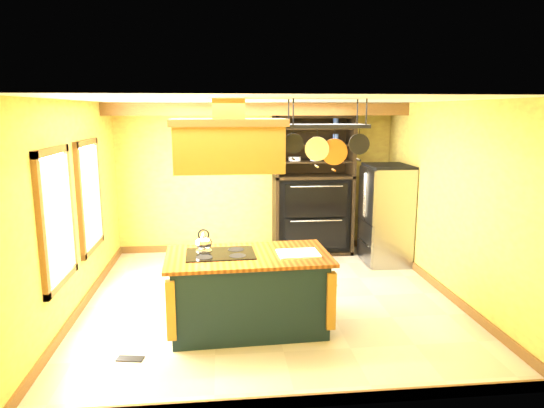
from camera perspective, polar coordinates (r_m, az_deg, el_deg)
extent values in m
plane|color=beige|center=(6.83, -0.26, -11.18)|extent=(5.00, 5.00, 0.00)
plane|color=white|center=(6.32, -0.28, 12.11)|extent=(5.00, 5.00, 0.00)
cube|color=#E5D153|center=(8.90, -1.90, 3.06)|extent=(5.00, 0.02, 2.70)
cube|color=#E5D153|center=(4.03, 3.36, -6.73)|extent=(5.00, 0.02, 2.70)
cube|color=#E5D153|center=(6.67, -22.15, -0.42)|extent=(0.02, 5.00, 2.70)
cube|color=#E5D153|center=(7.14, 20.13, 0.41)|extent=(0.02, 5.00, 2.70)
cube|color=olive|center=(8.02, -1.53, 11.08)|extent=(5.00, 0.15, 0.20)
cube|color=olive|center=(5.91, -24.01, -1.47)|extent=(0.06, 1.06, 1.56)
cube|color=white|center=(5.90, -23.77, -1.46)|extent=(0.02, 0.85, 1.34)
cube|color=olive|center=(7.23, -20.67, 0.90)|extent=(0.06, 1.06, 1.56)
cube|color=white|center=(7.22, -20.48, 0.91)|extent=(0.02, 0.85, 1.34)
cube|color=black|center=(5.85, -2.80, -10.43)|extent=(1.79, 1.03, 0.88)
cube|color=brown|center=(5.70, -2.84, -6.12)|extent=(1.95, 1.14, 0.04)
cube|color=black|center=(5.72, -6.08, -5.83)|extent=(0.82, 0.58, 0.01)
ellipsoid|color=silver|center=(5.81, -8.04, -4.55)|extent=(0.20, 0.20, 0.16)
cube|color=white|center=(5.70, 3.11, -5.83)|extent=(0.49, 0.39, 0.02)
cube|color=#A17528|center=(5.46, -5.07, 6.48)|extent=(1.19, 0.64, 0.50)
cube|color=olive|center=(5.44, -5.13, 9.55)|extent=(1.26, 0.71, 0.08)
cube|color=#A17528|center=(5.44, -5.15, 10.69)|extent=(0.35, 0.35, 0.30)
cube|color=black|center=(5.57, 6.40, 9.10)|extent=(0.90, 0.45, 0.04)
cylinder|color=black|center=(5.32, 2.52, 10.69)|extent=(0.02, 0.02, 0.30)
cylinder|color=black|center=(5.85, 10.00, 10.57)|extent=(0.02, 0.02, 0.30)
cylinder|color=black|center=(5.61, 2.53, 7.13)|extent=(0.23, 0.03, 0.23)
cylinder|color=silver|center=(5.48, 5.32, 6.47)|extent=(0.27, 0.03, 0.27)
cylinder|color=#AF622B|center=(5.71, 7.33, 6.11)|extent=(0.31, 0.03, 0.31)
cylinder|color=black|center=(5.59, 10.20, 6.95)|extent=(0.23, 0.03, 0.23)
cube|color=gray|center=(8.43, 13.31, -1.33)|extent=(0.69, 0.84, 1.65)
cube|color=gray|center=(8.05, 11.51, 0.81)|extent=(0.03, 0.40, 0.89)
cube|color=gray|center=(8.44, 10.66, 1.31)|extent=(0.03, 0.40, 0.89)
cube|color=gray|center=(8.42, 10.87, -4.35)|extent=(0.03, 0.81, 0.69)
cube|color=black|center=(8.63, 13.08, -6.48)|extent=(0.65, 0.80, 0.06)
cube|color=black|center=(8.99, 4.52, 2.47)|extent=(1.41, 0.06, 2.50)
cube|color=black|center=(8.63, 0.42, 2.15)|extent=(0.06, 0.60, 2.50)
cube|color=black|center=(8.88, 9.14, 2.26)|extent=(0.06, 0.60, 2.50)
cube|color=black|center=(8.71, 4.86, 3.27)|extent=(1.41, 0.60, 0.05)
cube|color=black|center=(8.85, 4.76, -1.05)|extent=(1.29, 0.50, 1.35)
cube|color=black|center=(8.46, 5.23, 0.43)|extent=(1.10, 0.04, 0.60)
cube|color=black|center=(8.59, 5.16, -3.50)|extent=(1.10, 0.04, 0.54)
cube|color=black|center=(8.67, 4.89, 5.05)|extent=(1.29, 0.54, 0.02)
cube|color=black|center=(8.65, 4.92, 6.99)|extent=(1.29, 0.54, 0.02)
cube|color=black|center=(8.63, 4.95, 8.86)|extent=(1.29, 0.54, 0.03)
cylinder|color=white|center=(8.56, 2.66, 5.34)|extent=(0.22, 0.22, 0.07)
cylinder|color=#3E5CAD|center=(8.68, 7.49, 7.61)|extent=(0.10, 0.10, 0.17)
cube|color=black|center=(5.55, -16.34, -17.07)|extent=(0.30, 0.17, 0.01)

